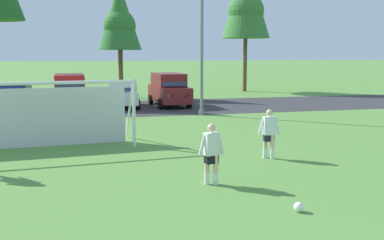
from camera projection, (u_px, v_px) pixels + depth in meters
name	position (u px, v px, depth m)	size (l,w,h in m)	color
ground_plane	(134.00, 134.00, 18.83)	(400.00, 400.00, 0.00)	#598C3D
parking_lot_strip	(119.00, 108.00, 27.68)	(52.00, 8.40, 0.01)	#333335
soccer_ball	(299.00, 207.00, 9.52)	(0.22, 0.22, 0.22)	white
soccer_goal	(30.00, 114.00, 15.74)	(7.55, 2.52, 2.57)	white
player_striker_near	(211.00, 154.00, 11.43)	(0.75, 0.32, 1.64)	beige
player_midfield_center	(269.00, 134.00, 14.30)	(0.73, 0.33, 1.64)	beige
parked_car_slot_far_left	(14.00, 98.00, 25.39)	(2.26, 4.32, 1.72)	navy
parked_car_slot_left	(70.00, 91.00, 27.35)	(2.25, 4.66, 2.16)	red
parked_car_slot_center_left	(123.00, 94.00, 28.05)	(2.19, 4.28, 1.72)	silver
parked_car_slot_center	(169.00, 89.00, 28.78)	(2.39, 4.73, 2.16)	maroon
tree_mid_left	(120.00, 18.00, 33.78)	(3.38, 3.38, 9.00)	brown
tree_center_back	(246.00, 2.00, 38.98)	(4.37, 4.37, 11.66)	brown
street_lamp	(205.00, 40.00, 24.05)	(2.00, 0.32, 8.11)	slate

